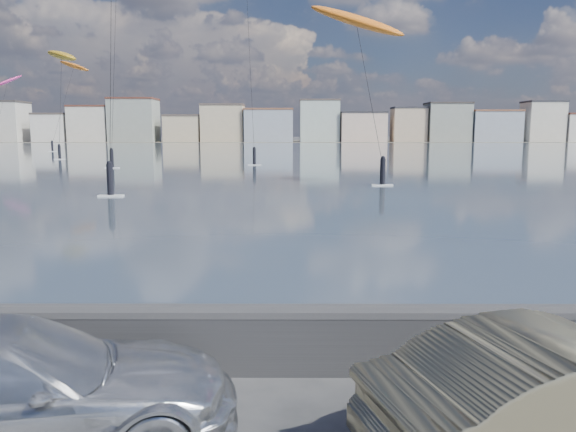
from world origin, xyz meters
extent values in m
cube|color=#334354|center=(0.00, 91.50, 0.01)|extent=(500.00, 177.00, 0.00)
cube|color=#4C473D|center=(0.00, 200.00, 0.01)|extent=(500.00, 60.00, 0.00)
cube|color=#28282B|center=(0.00, 2.70, 0.45)|extent=(400.00, 0.35, 0.90)
cylinder|color=#28282B|center=(0.00, 2.70, 0.90)|extent=(400.00, 0.36, 0.36)
cube|color=beige|center=(-96.50, 186.00, 6.50)|extent=(16.00, 12.00, 13.00)
cube|color=white|center=(-79.00, 186.00, 4.50)|extent=(11.00, 10.00, 9.00)
cube|color=#4C423D|center=(-79.00, 186.00, 9.30)|extent=(11.22, 10.20, 0.60)
cube|color=beige|center=(-66.00, 186.00, 5.75)|extent=(13.00, 11.00, 11.50)
cube|color=#562D23|center=(-66.00, 186.00, 11.80)|extent=(13.26, 11.22, 0.60)
cube|color=gray|center=(-51.50, 186.00, 7.00)|extent=(15.00, 12.00, 14.00)
cube|color=#562D23|center=(-51.50, 186.00, 14.30)|extent=(15.30, 12.24, 0.60)
cube|color=beige|center=(-35.00, 186.00, 4.25)|extent=(12.00, 10.00, 8.50)
cube|color=#4C423D|center=(-35.00, 186.00, 8.80)|extent=(12.24, 10.20, 0.60)
cube|color=beige|center=(-21.50, 186.00, 6.00)|extent=(14.00, 11.00, 12.00)
cube|color=#4C423D|center=(-21.50, 186.00, 12.30)|extent=(14.28, 11.22, 0.60)
cube|color=#9EA8B7|center=(-6.00, 186.00, 5.25)|extent=(16.00, 13.00, 10.50)
cube|color=brown|center=(-6.00, 186.00, 10.80)|extent=(16.32, 13.26, 0.60)
cube|color=#B7C6BC|center=(11.00, 186.00, 6.75)|extent=(13.00, 10.00, 13.50)
cube|color=#4C423D|center=(11.00, 186.00, 13.80)|extent=(13.26, 10.20, 0.60)
cube|color=beige|center=(25.50, 186.00, 4.75)|extent=(15.00, 12.00, 9.50)
cube|color=#2D2D33|center=(25.50, 186.00, 9.80)|extent=(15.30, 12.24, 0.60)
cube|color=#CCB293|center=(41.00, 186.00, 5.50)|extent=(11.00, 9.00, 11.00)
cube|color=#2D2D33|center=(41.00, 186.00, 11.30)|extent=(11.22, 9.18, 0.60)
cube|color=gray|center=(54.00, 186.00, 6.25)|extent=(14.00, 11.00, 12.50)
cube|color=#383330|center=(54.00, 186.00, 12.80)|extent=(14.28, 11.22, 0.60)
cube|color=#9EA8B7|center=(69.50, 186.00, 5.00)|extent=(16.00, 12.00, 10.00)
cube|color=brown|center=(69.50, 186.00, 10.30)|extent=(16.32, 12.24, 0.60)
cube|color=beige|center=(86.00, 186.00, 6.50)|extent=(12.00, 10.00, 13.00)
cube|color=#2D2D33|center=(86.00, 186.00, 13.30)|extent=(12.24, 10.20, 0.60)
imported|color=silver|center=(-2.16, 0.57, 0.75)|extent=(5.55, 3.29, 1.51)
imported|color=tan|center=(4.12, 0.37, 0.77)|extent=(4.92, 2.88, 1.53)
ellipsoid|color=#BF8C19|center=(-31.50, 76.88, 14.24)|extent=(8.79, 10.63, 3.39)
cube|color=white|center=(-28.52, 66.81, 0.05)|extent=(1.40, 0.42, 0.08)
cylinder|color=black|center=(-28.52, 66.81, 0.95)|extent=(0.36, 0.36, 1.70)
sphere|color=black|center=(-28.52, 66.81, 1.85)|extent=(0.28, 0.28, 0.28)
cylinder|color=black|center=(-30.01, 71.84, 7.77)|extent=(3.02, 10.10, 12.96)
ellipsoid|color=orange|center=(6.28, 41.15, 12.33)|extent=(8.49, 6.39, 4.02)
cube|color=white|center=(7.21, 32.03, 0.05)|extent=(1.40, 0.42, 0.08)
cylinder|color=black|center=(7.21, 32.03, 0.95)|extent=(0.36, 0.36, 1.70)
sphere|color=black|center=(7.21, 32.03, 1.85)|extent=(0.28, 0.28, 0.28)
cylinder|color=black|center=(6.75, 36.59, 6.82)|extent=(0.97, 9.15, 11.05)
cube|color=white|center=(-8.97, 25.75, 0.05)|extent=(1.40, 0.42, 0.08)
cylinder|color=black|center=(-8.97, 25.75, 0.95)|extent=(0.36, 0.36, 1.70)
sphere|color=black|center=(-8.97, 25.75, 1.85)|extent=(0.28, 0.28, 0.28)
cylinder|color=black|center=(-10.03, 30.39, 8.67)|extent=(2.17, 9.32, 14.75)
ellipsoid|color=orange|center=(-41.95, 109.27, 16.42)|extent=(8.16, 6.19, 3.55)
cube|color=white|center=(-41.29, 95.01, 0.05)|extent=(1.40, 0.42, 0.08)
cylinder|color=black|center=(-41.29, 95.01, 0.95)|extent=(0.36, 0.36, 1.70)
sphere|color=black|center=(-41.29, 95.01, 1.85)|extent=(0.28, 0.28, 0.28)
cylinder|color=black|center=(-41.62, 102.14, 8.86)|extent=(0.68, 14.28, 15.15)
ellipsoid|color=#E5338C|center=(-72.86, 144.79, 16.55)|extent=(7.06, 6.34, 4.24)
cylinder|color=black|center=(-72.26, 138.96, 8.92)|extent=(1.22, 11.70, 15.26)
cube|color=white|center=(-16.38, 49.60, 0.05)|extent=(1.40, 0.42, 0.08)
cylinder|color=black|center=(-16.38, 49.60, 0.95)|extent=(0.36, 0.36, 1.70)
sphere|color=black|center=(-16.38, 49.60, 1.85)|extent=(0.28, 0.28, 0.28)
cube|color=white|center=(-2.75, 54.54, 0.05)|extent=(1.40, 0.42, 0.08)
cylinder|color=black|center=(-2.75, 54.54, 0.95)|extent=(0.36, 0.36, 1.70)
sphere|color=black|center=(-2.75, 54.54, 1.85)|extent=(0.28, 0.28, 0.28)
cylinder|color=black|center=(-3.64, 59.85, 15.47)|extent=(1.82, 10.64, 28.35)
camera|label=1|loc=(1.03, -5.31, 3.61)|focal=35.00mm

